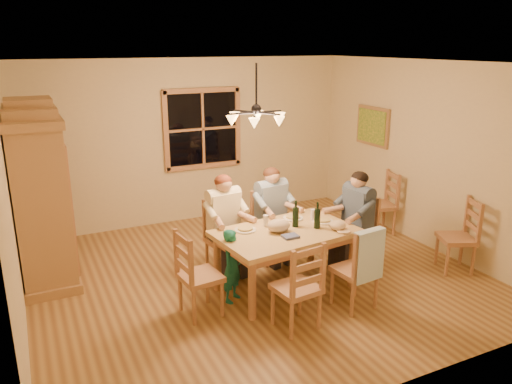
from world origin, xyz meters
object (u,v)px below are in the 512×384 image
chair_end_right (355,246)px  chair_spare_back (379,214)px  chair_spare_front (455,249)px  adult_woman (224,212)px  wine_bottle_b (317,215)px  dining_table (286,239)px  chair_near_left (296,301)px  chandelier (256,117)px  adult_slate_man (357,208)px  chair_near_right (354,282)px  chair_end_left (201,289)px  chair_far_left (225,251)px  wine_bottle_a (296,214)px  adult_plaid_man (272,203)px  armoire (41,199)px  chair_far_right (271,240)px  child (232,266)px

chair_end_right → chair_spare_back: same height
chair_end_right → chair_spare_front: size_ratio=1.00×
adult_woman → wine_bottle_b: 1.20m
dining_table → chair_near_left: 0.95m
chandelier → adult_slate_man: size_ratio=0.88×
chandelier → chair_near_left: chandelier is taller
chair_near_right → adult_woman: adult_woman is taller
chair_end_left → chair_end_right: size_ratio=1.00×
chair_far_left → chair_spare_front: bearing=149.1°
chair_near_right → adult_slate_man: 1.20m
dining_table → chair_spare_back: (2.28, 1.01, -0.35)m
wine_bottle_a → chair_spare_front: wine_bottle_a is taller
chair_end_right → adult_slate_man: (0.00, -0.00, 0.54)m
adult_plaid_man → chair_spare_front: (2.04, -1.35, -0.54)m
adult_plaid_man → adult_slate_man: size_ratio=1.00×
adult_plaid_man → adult_slate_man: bearing=136.6°
armoire → chandelier: bearing=-25.5°
chair_far_left → adult_plaid_man: (0.73, 0.08, 0.54)m
dining_table → wine_bottle_b: bearing=-12.9°
chair_far_right → child: (-0.93, -0.81, 0.14)m
wine_bottle_a → chair_spare_back: 2.39m
armoire → adult_plaid_man: bearing=-15.7°
adult_plaid_man → wine_bottle_b: size_ratio=2.65×
wine_bottle_b → chair_far_left: bearing=137.1°
chair_far_right → adult_slate_man: bearing=136.6°
chair_far_right → wine_bottle_a: (-0.06, -0.74, 0.62)m
armoire → wine_bottle_b: 3.43m
chair_far_right → chair_end_left: same height
chair_end_right → chair_spare_front: (1.14, -0.66, 0.00)m
chair_near_left → chair_end_right: same height
dining_table → chair_far_left: (-0.50, 0.73, -0.35)m
armoire → wine_bottle_a: size_ratio=6.97×
wine_bottle_b → chair_spare_front: size_ratio=0.33×
adult_slate_man → child: 1.89m
armoire → chair_spare_front: size_ratio=2.32×
chandelier → chair_far_right: size_ratio=0.78×
chair_near_left → chair_end_left: bearing=133.3°
chandelier → dining_table: chandelier is taller
chair_end_left → child: chair_end_left is taller
dining_table → child: bearing=179.9°
armoire → chair_end_left: 2.39m
chandelier → chair_far_left: 1.82m
armoire → chair_end_right: 4.09m
adult_woman → wine_bottle_a: adult_woman is taller
wine_bottle_b → dining_table: bearing=167.1°
chair_far_left → chair_spare_front: same height
chair_spare_front → adult_slate_man: bearing=83.6°
chair_spare_front → wine_bottle_b: bearing=100.6°
wine_bottle_a → chair_spare_front: bearing=-16.1°
chair_far_right → armoire: bearing=-22.1°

